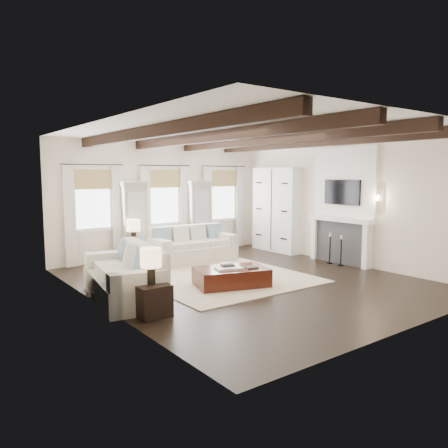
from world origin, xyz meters
TOP-DOWN VIEW (x-y plane):
  - ground at (0.00, 0.00)m, footprint 7.50×7.50m
  - room_shell at (0.75, 0.90)m, footprint 6.54×7.54m
  - area_rug at (-0.29, 0.91)m, footprint 3.48×4.27m
  - sofa_back at (0.12, 2.46)m, footprint 2.26×1.11m
  - sofa_left at (-2.68, 0.27)m, footprint 1.42×2.47m
  - ottoman at (-0.57, -0.16)m, footprint 1.66×1.30m
  - tray at (-0.67, -0.19)m, footprint 0.59×0.51m
  - book_lower at (-0.64, -0.12)m, footprint 0.31×0.27m
  - book_upper at (-0.65, -0.10)m, footprint 0.26×0.23m
  - book_loose at (-0.23, -0.42)m, footprint 0.28×0.24m
  - side_table_front at (-2.78, -0.90)m, footprint 0.53×0.53m
  - lamp_front at (-2.78, -0.90)m, footprint 0.35×0.35m
  - side_table_back at (-1.22, 3.13)m, footprint 0.38×0.38m
  - lamp_back at (-1.22, 3.13)m, footprint 0.34×0.34m
  - candlestick_near at (2.90, -0.20)m, footprint 0.16×0.16m
  - candlestick_far at (2.90, 0.15)m, footprint 0.16×0.16m

SIDE VIEW (x-z plane):
  - ground at x=0.00m, z-range 0.00..0.00m
  - area_rug at x=-0.29m, z-range 0.00..0.02m
  - ottoman at x=-0.57m, z-range 0.00..0.38m
  - side_table_front at x=-2.78m, z-range 0.00..0.53m
  - side_table_back at x=-1.22m, z-range 0.00..0.57m
  - candlestick_near at x=2.90m, z-range -0.07..0.72m
  - candlestick_far at x=2.90m, z-range -0.07..0.74m
  - sofa_back at x=0.12m, z-range -0.10..0.85m
  - book_loose at x=-0.23m, z-range 0.38..0.41m
  - tray at x=-0.67m, z-range 0.38..0.42m
  - sofa_left at x=-2.68m, z-range -0.09..0.90m
  - book_lower at x=-0.64m, z-range 0.42..0.46m
  - book_upper at x=-0.65m, z-range 0.46..0.49m
  - lamp_front at x=-2.78m, z-range 0.64..1.23m
  - lamp_back at x=-1.22m, z-range 0.67..1.26m
  - room_shell at x=0.75m, z-range 0.28..3.50m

